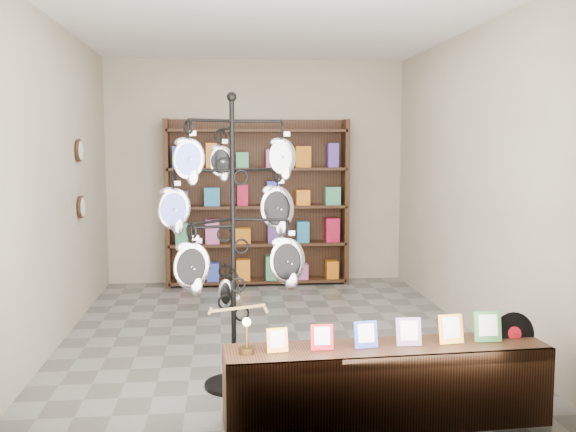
{
  "coord_description": "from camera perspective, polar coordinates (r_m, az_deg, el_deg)",
  "views": [
    {
      "loc": [
        -0.48,
        -6.2,
        1.84
      ],
      "look_at": [
        0.06,
        -1.0,
        1.27
      ],
      "focal_mm": 40.0,
      "sensor_mm": 36.0,
      "label": 1
    }
  ],
  "objects": [
    {
      "name": "back_shelving",
      "position": [
        8.55,
        -2.73,
        0.73
      ],
      "size": [
        2.42,
        0.36,
        2.2
      ],
      "color": "black",
      "rests_on": "ground"
    },
    {
      "name": "ground",
      "position": [
        6.49,
        -1.5,
        -10.3
      ],
      "size": [
        5.0,
        5.0,
        0.0
      ],
      "primitive_type": "plane",
      "color": "slate",
      "rests_on": "ground"
    },
    {
      "name": "wall_clocks",
      "position": [
        7.17,
        -17.99,
        3.16
      ],
      "size": [
        0.03,
        0.24,
        0.84
      ],
      "color": "black",
      "rests_on": "ground"
    },
    {
      "name": "room_envelope",
      "position": [
        6.22,
        -1.55,
        6.27
      ],
      "size": [
        5.0,
        5.0,
        5.0
      ],
      "color": "#B4A991",
      "rests_on": "ground"
    },
    {
      "name": "display_tree",
      "position": [
        4.82,
        -4.93,
        -0.34
      ],
      "size": [
        1.17,
        1.14,
        2.24
      ],
      "rotation": [
        0.0,
        0.0,
        0.26
      ],
      "color": "black",
      "rests_on": "ground"
    },
    {
      "name": "front_shelf",
      "position": [
        4.45,
        8.74,
        -14.58
      ],
      "size": [
        2.17,
        0.55,
        0.76
      ],
      "rotation": [
        0.0,
        0.0,
        0.05
      ],
      "color": "black",
      "rests_on": "ground"
    }
  ]
}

